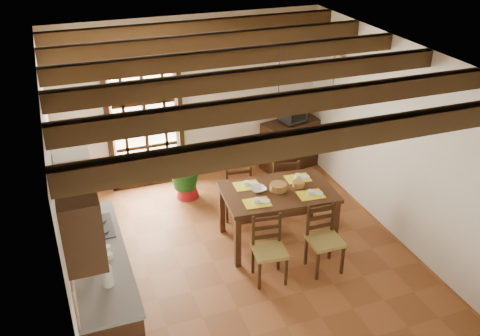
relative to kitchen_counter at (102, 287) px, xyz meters
name	(u,v)px	position (x,y,z in m)	size (l,w,h in m)	color
ground_plane	(243,255)	(1.96, 0.60, -0.47)	(5.00, 5.00, 0.00)	brown
room_shell	(244,136)	(1.96, 0.60, 1.34)	(4.52, 5.02, 2.81)	silver
ceiling_beams	(244,67)	(1.96, 0.60, 2.22)	(4.50, 4.34, 0.20)	black
french_door	(145,120)	(1.16, 3.05, 0.70)	(1.26, 0.11, 2.32)	white
kitchen_counter	(102,287)	(0.00, 0.00, 0.00)	(0.64, 2.25, 1.38)	black
upper_cabinet	(80,220)	(-0.12, -0.70, 1.38)	(0.35, 0.80, 0.70)	black
range_hood	(73,170)	(-0.09, 0.55, 1.26)	(0.38, 0.60, 0.54)	white
counter_items	(95,248)	(0.00, 0.09, 0.49)	(0.50, 1.43, 0.25)	black
dining_table	(278,197)	(2.53, 0.77, 0.25)	(1.60, 1.09, 0.83)	#3A2112
chair_near_left	(269,261)	(2.09, 0.02, -0.20)	(0.45, 0.43, 0.88)	olive
chair_near_right	(324,251)	(2.85, -0.04, -0.19)	(0.43, 0.41, 0.91)	olive
chair_far_left	(236,200)	(2.21, 1.58, -0.19)	(0.47, 0.45, 0.91)	olive
chair_far_right	(283,193)	(2.97, 1.52, -0.18)	(0.51, 0.50, 0.93)	olive
table_setting	(278,183)	(2.53, 0.77, 0.47)	(1.11, 0.74, 0.10)	yellow
table_bowl	(258,189)	(2.26, 0.85, 0.38)	(0.22, 0.22, 0.05)	white
sideboard	(291,144)	(3.69, 2.83, -0.03)	(1.04, 0.47, 0.88)	black
crt_tv	(292,112)	(3.69, 2.82, 0.60)	(0.48, 0.46, 0.34)	black
fuse_box	(275,71)	(3.46, 3.08, 1.28)	(0.25, 0.03, 0.32)	white
plant_pot	(188,191)	(1.65, 2.40, -0.36)	(0.38, 0.38, 0.23)	maroon
potted_plant	(186,166)	(1.65, 2.40, 0.10)	(1.97, 1.69, 2.20)	#144C19
wall_shelf	(332,96)	(4.10, 2.20, 1.04)	(0.20, 0.42, 0.20)	black
shelf_vase	(333,88)	(4.10, 2.20, 1.18)	(0.15, 0.15, 0.15)	#B2BFB2
shelf_flowers	(334,76)	(4.10, 2.20, 1.38)	(0.14, 0.14, 0.36)	yellow
framed_picture	(339,64)	(4.18, 2.20, 1.58)	(0.03, 0.32, 0.32)	brown
pendant_lamp	(278,103)	(2.53, 0.87, 1.60)	(0.36, 0.36, 0.84)	black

